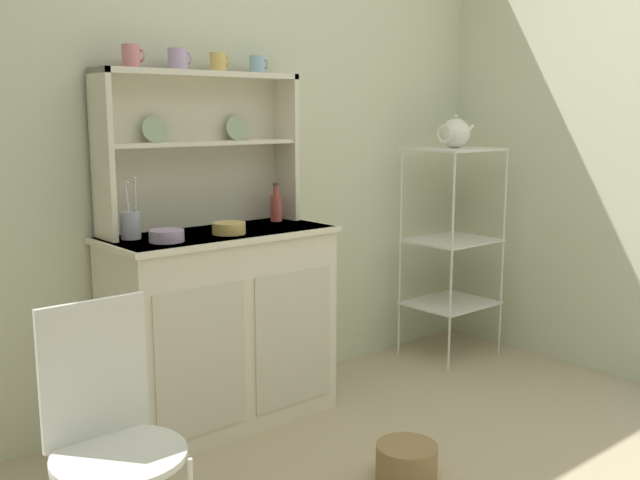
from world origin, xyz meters
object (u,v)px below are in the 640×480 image
object	(u,v)px
floor_basket	(407,462)
bowl_mixing_large	(167,236)
cup_rose_0	(131,56)
utensil_jar	(131,224)
hutch_shelf_unit	(197,138)
jam_bottle	(276,206)
wire_chair	(109,425)
hutch_cabinet	(222,326)
bakers_rack	(452,229)
porcelain_teapot	(455,133)

from	to	relation	value
floor_basket	bowl_mixing_large	distance (m)	1.26
cup_rose_0	utensil_jar	bearing A→B (deg)	-141.77
hutch_shelf_unit	bowl_mixing_large	bearing A→B (deg)	-140.77
floor_basket	jam_bottle	xyz separation A→B (m)	(0.13, 0.97, 0.85)
wire_chair	floor_basket	world-z (taller)	wire_chair
hutch_cabinet	floor_basket	bearing A→B (deg)	-75.35
cup_rose_0	jam_bottle	xyz separation A→B (m)	(0.68, -0.04, -0.65)
jam_bottle	utensil_jar	size ratio (longest dim) A/B	0.71
wire_chair	cup_rose_0	world-z (taller)	cup_rose_0
bakers_rack	jam_bottle	world-z (taller)	bakers_rack
wire_chair	utensil_jar	bearing A→B (deg)	30.39
hutch_cabinet	wire_chair	distance (m)	1.21
wire_chair	porcelain_teapot	world-z (taller)	porcelain_teapot
bakers_rack	porcelain_teapot	distance (m)	0.53
hutch_shelf_unit	cup_rose_0	world-z (taller)	cup_rose_0
floor_basket	utensil_jar	xyz separation A→B (m)	(-0.60, 0.96, 0.84)
floor_basket	jam_bottle	bearing A→B (deg)	82.11
porcelain_teapot	utensil_jar	bearing A→B (deg)	175.70
floor_basket	jam_bottle	distance (m)	1.30
cup_rose_0	bowl_mixing_large	distance (m)	0.72
cup_rose_0	porcelain_teapot	bearing A→B (deg)	-5.87
hutch_cabinet	floor_basket	xyz separation A→B (m)	(0.23, -0.89, -0.37)
cup_rose_0	bowl_mixing_large	world-z (taller)	cup_rose_0
utensil_jar	porcelain_teapot	world-z (taller)	porcelain_teapot
hutch_cabinet	bakers_rack	xyz separation A→B (m)	(1.47, -0.06, 0.28)
wire_chair	cup_rose_0	xyz separation A→B (m)	(0.57, 0.94, 1.05)
hutch_shelf_unit	porcelain_teapot	xyz separation A→B (m)	(1.46, -0.22, -0.00)
jam_bottle	porcelain_teapot	world-z (taller)	porcelain_teapot
floor_basket	bowl_mixing_large	size ratio (longest dim) A/B	1.68
floor_basket	porcelain_teapot	bearing A→B (deg)	33.84
hutch_shelf_unit	bakers_rack	xyz separation A→B (m)	(1.47, -0.22, -0.53)
bakers_rack	bowl_mixing_large	distance (m)	1.76
bowl_mixing_large	utensil_jar	world-z (taller)	utensil_jar
hutch_cabinet	bakers_rack	world-z (taller)	bakers_rack
bakers_rack	wire_chair	distance (m)	2.48
utensil_jar	jam_bottle	bearing A→B (deg)	0.69
wire_chair	hutch_shelf_unit	bearing A→B (deg)	18.40
utensil_jar	bowl_mixing_large	bearing A→B (deg)	-63.04
cup_rose_0	hutch_cabinet	bearing A→B (deg)	-21.59
jam_bottle	bowl_mixing_large	bearing A→B (deg)	-166.32
hutch_cabinet	wire_chair	world-z (taller)	hutch_cabinet
floor_basket	bowl_mixing_large	bearing A→B (deg)	122.66
cup_rose_0	bakers_rack	bearing A→B (deg)	-5.87
bowl_mixing_large	utensil_jar	xyz separation A→B (m)	(-0.08, 0.15, 0.04)
cup_rose_0	jam_bottle	bearing A→B (deg)	-3.05
hutch_cabinet	jam_bottle	distance (m)	0.61
hutch_shelf_unit	floor_basket	bearing A→B (deg)	-77.55
cup_rose_0	utensil_jar	size ratio (longest dim) A/B	0.37
wire_chair	porcelain_teapot	bearing A→B (deg)	-11.73
utensil_jar	hutch_shelf_unit	bearing A→B (deg)	13.14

